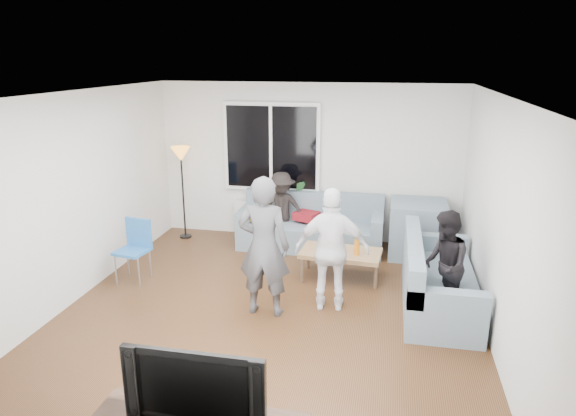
% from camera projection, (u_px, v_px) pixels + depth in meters
% --- Properties ---
extents(floor, '(5.00, 5.50, 0.04)m').
position_uv_depth(floor, '(270.00, 313.00, 6.29)').
color(floor, '#56351C').
rests_on(floor, ground).
extents(ceiling, '(5.00, 5.50, 0.04)m').
position_uv_depth(ceiling, '(268.00, 93.00, 5.54)').
color(ceiling, white).
rests_on(ceiling, ground).
extents(wall_back, '(5.00, 0.04, 2.60)m').
position_uv_depth(wall_back, '(308.00, 163.00, 8.52)').
color(wall_back, silver).
rests_on(wall_back, ground).
extents(wall_front, '(5.00, 0.04, 2.60)m').
position_uv_depth(wall_front, '(170.00, 330.00, 3.31)').
color(wall_front, silver).
rests_on(wall_front, ground).
extents(wall_left, '(0.04, 5.50, 2.60)m').
position_uv_depth(wall_left, '(73.00, 198.00, 6.39)').
color(wall_left, silver).
rests_on(wall_left, ground).
extents(wall_right, '(0.04, 5.50, 2.60)m').
position_uv_depth(wall_right, '(500.00, 223.00, 5.44)').
color(wall_right, silver).
rests_on(wall_right, ground).
extents(window_frame, '(1.62, 0.06, 1.47)m').
position_uv_depth(window_frame, '(272.00, 147.00, 8.48)').
color(window_frame, white).
rests_on(window_frame, wall_back).
extents(window_glass, '(1.50, 0.02, 1.35)m').
position_uv_depth(window_glass, '(271.00, 148.00, 8.45)').
color(window_glass, black).
rests_on(window_glass, window_frame).
extents(window_mullion, '(0.05, 0.03, 1.35)m').
position_uv_depth(window_mullion, '(271.00, 148.00, 8.44)').
color(window_mullion, white).
rests_on(window_mullion, window_frame).
extents(radiator, '(1.30, 0.12, 0.62)m').
position_uv_depth(radiator, '(272.00, 219.00, 8.80)').
color(radiator, silver).
rests_on(radiator, floor).
extents(potted_plant, '(0.24, 0.20, 0.40)m').
position_uv_depth(potted_plant, '(299.00, 192.00, 8.54)').
color(potted_plant, '#245C28').
rests_on(potted_plant, radiator).
extents(vase, '(0.16, 0.16, 0.16)m').
position_uv_depth(vase, '(251.00, 197.00, 8.73)').
color(vase, white).
rests_on(vase, radiator).
extents(sofa_back_section, '(2.30, 0.85, 0.85)m').
position_uv_depth(sofa_back_section, '(311.00, 222.00, 8.27)').
color(sofa_back_section, slate).
rests_on(sofa_back_section, floor).
extents(sofa_right_section, '(2.00, 0.85, 0.85)m').
position_uv_depth(sofa_right_section, '(440.00, 274.00, 6.32)').
color(sofa_right_section, slate).
rests_on(sofa_right_section, floor).
extents(sofa_corner, '(0.85, 0.85, 0.85)m').
position_uv_depth(sofa_corner, '(417.00, 229.00, 7.95)').
color(sofa_corner, slate).
rests_on(sofa_corner, floor).
extents(cushion_yellow, '(0.41, 0.36, 0.14)m').
position_uv_depth(cushion_yellow, '(263.00, 215.00, 8.38)').
color(cushion_yellow, gold).
rests_on(cushion_yellow, sofa_back_section).
extents(cushion_red, '(0.45, 0.41, 0.13)m').
position_uv_depth(cushion_red, '(306.00, 216.00, 8.32)').
color(cushion_red, maroon).
rests_on(cushion_red, sofa_back_section).
extents(coffee_table, '(1.14, 0.68, 0.40)m').
position_uv_depth(coffee_table, '(340.00, 265.00, 7.17)').
color(coffee_table, '#AA8052').
rests_on(coffee_table, floor).
extents(pitcher, '(0.17, 0.17, 0.17)m').
position_uv_depth(pitcher, '(335.00, 247.00, 7.04)').
color(pitcher, maroon).
rests_on(pitcher, coffee_table).
extents(side_chair, '(0.46, 0.46, 0.86)m').
position_uv_depth(side_chair, '(132.00, 252.00, 7.00)').
color(side_chair, '#2867AE').
rests_on(side_chair, floor).
extents(floor_lamp, '(0.32, 0.32, 1.56)m').
position_uv_depth(floor_lamp, '(183.00, 193.00, 8.63)').
color(floor_lamp, '#FB9B2F').
rests_on(floor_lamp, floor).
extents(player_left, '(0.62, 0.41, 1.70)m').
position_uv_depth(player_left, '(264.00, 247.00, 6.02)').
color(player_left, '#46464A').
rests_on(player_left, floor).
extents(player_right, '(0.92, 0.45, 1.53)m').
position_uv_depth(player_right, '(332.00, 250.00, 6.16)').
color(player_right, white).
rests_on(player_right, floor).
extents(spectator_right, '(0.55, 0.68, 1.31)m').
position_uv_depth(spectator_right, '(444.00, 266.00, 5.97)').
color(spectator_right, black).
rests_on(spectator_right, floor).
extents(spectator_back, '(0.81, 0.49, 1.22)m').
position_uv_depth(spectator_back, '(281.00, 209.00, 8.34)').
color(spectator_back, black).
rests_on(spectator_back, floor).
extents(television, '(1.05, 0.14, 0.61)m').
position_uv_depth(television, '(199.00, 381.00, 3.71)').
color(television, black).
rests_on(television, tv_console).
extents(bottle_b, '(0.08, 0.08, 0.25)m').
position_uv_depth(bottle_b, '(332.00, 246.00, 6.97)').
color(bottle_b, '#2E7815').
rests_on(bottle_b, coffee_table).
extents(bottle_d, '(0.07, 0.07, 0.24)m').
position_uv_depth(bottle_d, '(357.00, 246.00, 6.95)').
color(bottle_d, orange).
rests_on(bottle_d, coffee_table).
extents(bottle_a, '(0.07, 0.07, 0.24)m').
position_uv_depth(bottle_a, '(322.00, 240.00, 7.21)').
color(bottle_a, orange).
rests_on(bottle_a, coffee_table).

